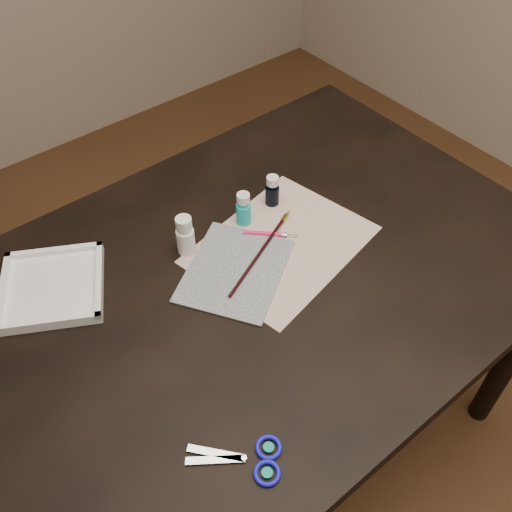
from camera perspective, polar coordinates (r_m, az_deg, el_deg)
ground at (r=1.85m, az=0.00°, el=-17.29°), size 3.50×3.50×0.02m
table at (r=1.52m, az=0.00°, el=-11.00°), size 1.30×0.90×0.75m
paper at (r=1.27m, az=2.54°, el=1.17°), size 0.43×0.36×0.00m
canvas at (r=1.21m, az=-2.10°, el=-1.43°), size 0.31×0.30×0.00m
paint_bottle_white at (r=1.23m, az=-7.10°, el=2.08°), size 0.05×0.05×0.10m
paint_bottle_cyan at (r=1.29m, az=-1.26°, el=4.76°), size 0.04×0.04×0.08m
paint_bottle_navy at (r=1.34m, az=1.64°, el=6.56°), size 0.04×0.04×0.08m
paintbrush at (r=1.24m, az=0.65°, el=0.69°), size 0.28×0.13×0.01m
craft_knife at (r=1.28m, az=1.59°, el=2.20°), size 0.10×0.10×0.01m
scissors at (r=0.99m, az=-2.18°, el=-19.86°), size 0.19×0.18×0.01m
palette_tray at (r=1.24m, az=-19.74°, el=-2.88°), size 0.28×0.28×0.02m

